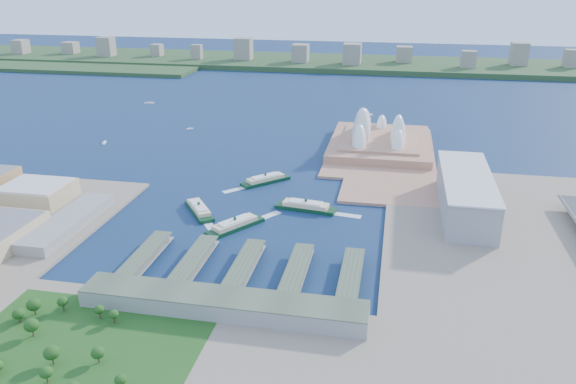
% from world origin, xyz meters
% --- Properties ---
extents(ground, '(3000.00, 3000.00, 0.00)m').
position_xyz_m(ground, '(0.00, 0.00, 0.00)').
color(ground, '#0D1B3F').
rests_on(ground, ground).
extents(south_land, '(720.00, 180.00, 3.00)m').
position_xyz_m(south_land, '(0.00, -210.00, 1.50)').
color(south_land, gray).
rests_on(south_land, ground).
extents(east_land, '(240.00, 500.00, 3.00)m').
position_xyz_m(east_land, '(240.00, -50.00, 1.50)').
color(east_land, gray).
rests_on(east_land, ground).
extents(peninsula, '(135.00, 220.00, 3.00)m').
position_xyz_m(peninsula, '(107.50, 260.00, 1.50)').
color(peninsula, tan).
rests_on(peninsula, ground).
extents(far_shore, '(2200.00, 260.00, 12.00)m').
position_xyz_m(far_shore, '(0.00, 980.00, 6.00)').
color(far_shore, '#2D4926').
rests_on(far_shore, ground).
extents(opera_house, '(134.00, 180.00, 58.00)m').
position_xyz_m(opera_house, '(105.00, 280.00, 32.00)').
color(opera_house, white).
rests_on(opera_house, peninsula).
extents(toaster_building, '(45.00, 155.00, 35.00)m').
position_xyz_m(toaster_building, '(195.00, 80.00, 20.50)').
color(toaster_building, gray).
rests_on(toaster_building, east_land).
extents(ferry_wharves, '(184.00, 90.00, 9.30)m').
position_xyz_m(ferry_wharves, '(14.00, -75.00, 4.65)').
color(ferry_wharves, '#45533E').
rests_on(ferry_wharves, ground).
extents(terminal_building, '(200.00, 28.00, 12.00)m').
position_xyz_m(terminal_building, '(15.00, -135.00, 9.00)').
color(terminal_building, gray).
rests_on(terminal_building, south_land).
extents(park, '(150.00, 110.00, 16.00)m').
position_xyz_m(park, '(-60.00, -190.00, 11.00)').
color(park, '#194714').
rests_on(park, south_land).
extents(far_skyline, '(1900.00, 140.00, 55.00)m').
position_xyz_m(far_skyline, '(0.00, 960.00, 39.50)').
color(far_skyline, gray).
rests_on(far_skyline, far_shore).
extents(ferry_a, '(45.05, 55.08, 10.82)m').
position_xyz_m(ferry_a, '(-61.13, 31.47, 5.41)').
color(ferry_a, '#0D361A').
rests_on(ferry_a, ground).
extents(ferry_b, '(51.30, 52.08, 11.02)m').
position_xyz_m(ferry_b, '(-15.91, 125.88, 5.51)').
color(ferry_b, '#0D361A').
rests_on(ferry_b, ground).
extents(ferry_c, '(46.90, 57.73, 11.32)m').
position_xyz_m(ferry_c, '(-15.86, 2.57, 5.66)').
color(ferry_c, '#0D361A').
rests_on(ferry_c, ground).
extents(ferry_d, '(62.44, 23.78, 11.51)m').
position_xyz_m(ferry_d, '(41.19, 58.41, 5.76)').
color(ferry_d, '#0D361A').
rests_on(ferry_d, ground).
extents(boat_a, '(7.71, 14.84, 2.78)m').
position_xyz_m(boat_a, '(-270.65, 233.00, 1.39)').
color(boat_a, white).
rests_on(boat_a, ground).
extents(boat_b, '(9.60, 8.68, 2.60)m').
position_xyz_m(boat_b, '(-179.90, 325.11, 1.30)').
color(boat_b, white).
rests_on(boat_b, ground).
extents(boat_c, '(7.25, 14.00, 3.03)m').
position_xyz_m(boat_c, '(171.76, 385.61, 1.51)').
color(boat_c, white).
rests_on(boat_c, ground).
extents(boat_d, '(17.31, 7.47, 2.85)m').
position_xyz_m(boat_d, '(-314.16, 479.91, 1.43)').
color(boat_d, white).
rests_on(boat_d, ground).
extents(boat_e, '(9.63, 11.42, 2.81)m').
position_xyz_m(boat_e, '(81.64, 468.12, 1.40)').
color(boat_e, white).
rests_on(boat_e, ground).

